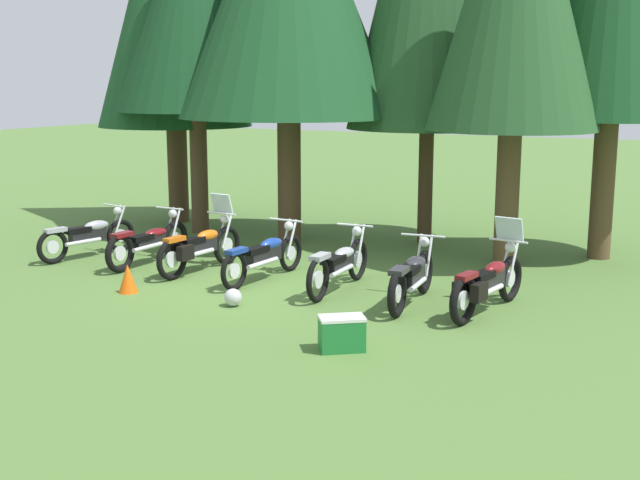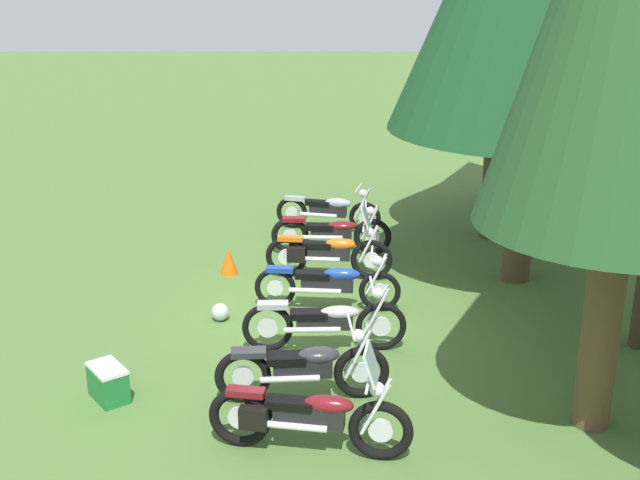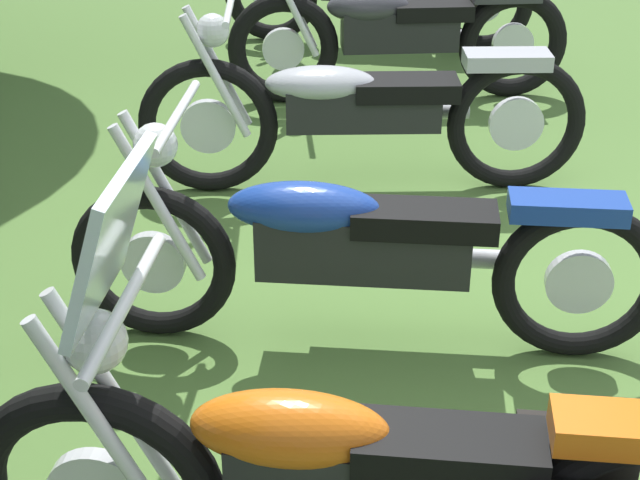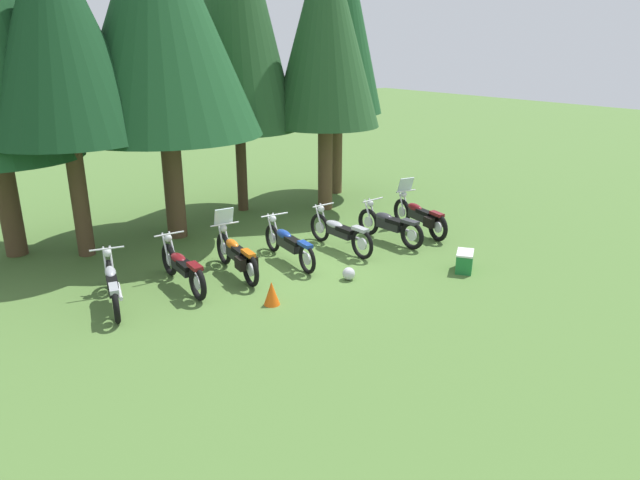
% 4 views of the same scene
% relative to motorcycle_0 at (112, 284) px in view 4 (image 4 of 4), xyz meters
% --- Properties ---
extents(ground_plane, '(80.00, 80.00, 0.00)m').
position_rel_motorcycle_0_xyz_m(ground_plane, '(4.15, -0.21, -0.44)').
color(ground_plane, '#4C7033').
extents(motorcycle_0, '(0.80, 2.20, 0.99)m').
position_rel_motorcycle_0_xyz_m(motorcycle_0, '(0.00, 0.00, 0.00)').
color(motorcycle_0, black).
rests_on(motorcycle_0, ground_plane).
extents(motorcycle_1, '(0.66, 2.31, 1.02)m').
position_rel_motorcycle_0_xyz_m(motorcycle_1, '(1.47, 0.03, 0.00)').
color(motorcycle_1, black).
rests_on(motorcycle_1, ground_plane).
extents(motorcycle_2, '(0.69, 2.25, 1.38)m').
position_rel_motorcycle_0_xyz_m(motorcycle_2, '(2.70, -0.07, 0.04)').
color(motorcycle_2, black).
rests_on(motorcycle_2, ground_plane).
extents(motorcycle_3, '(0.70, 2.36, 0.99)m').
position_rel_motorcycle_0_xyz_m(motorcycle_3, '(4.07, -0.06, 0.01)').
color(motorcycle_3, black).
rests_on(motorcycle_3, ground_plane).
extents(motorcycle_4, '(0.67, 2.37, 1.02)m').
position_rel_motorcycle_0_xyz_m(motorcycle_4, '(5.56, -0.13, 0.02)').
color(motorcycle_4, black).
rests_on(motorcycle_4, ground_plane).
extents(motorcycle_5, '(0.73, 2.24, 1.01)m').
position_rel_motorcycle_0_xyz_m(motorcycle_5, '(6.95, -0.42, 0.02)').
color(motorcycle_5, black).
rests_on(motorcycle_5, ground_plane).
extents(motorcycle_6, '(0.77, 2.35, 1.38)m').
position_rel_motorcycle_0_xyz_m(motorcycle_6, '(8.14, -0.36, 0.04)').
color(motorcycle_6, black).
rests_on(motorcycle_6, ground_plane).
extents(pine_tree_1, '(3.63, 3.63, 7.53)m').
position_rel_motorcycle_0_xyz_m(pine_tree_1, '(0.39, 3.26, 4.69)').
color(pine_tree_1, '#4C3823').
rests_on(pine_tree_1, ground_plane).
extents(pine_tree_2, '(4.70, 4.70, 8.39)m').
position_rel_motorcycle_0_xyz_m(pine_tree_2, '(2.74, 3.27, 5.08)').
color(pine_tree_2, '#4C3823').
rests_on(pine_tree_2, ground_plane).
extents(pine_tree_4, '(3.18, 3.18, 8.09)m').
position_rel_motorcycle_0_xyz_m(pine_tree_4, '(7.54, 3.08, 4.85)').
color(pine_tree_4, brown).
rests_on(pine_tree_4, ground_plane).
extents(pine_tree_5, '(2.98, 2.98, 9.29)m').
position_rel_motorcycle_0_xyz_m(pine_tree_5, '(9.06, 4.50, 5.52)').
color(pine_tree_5, brown).
rests_on(pine_tree_5, ground_plane).
extents(picnic_cooler, '(0.69, 0.64, 0.45)m').
position_rel_motorcycle_0_xyz_m(picnic_cooler, '(6.92, -2.93, -0.21)').
color(picnic_cooler, '#1E7233').
rests_on(picnic_cooler, ground_plane).
extents(traffic_cone, '(0.32, 0.32, 0.48)m').
position_rel_motorcycle_0_xyz_m(traffic_cone, '(2.49, -1.83, -0.20)').
color(traffic_cone, '#EA590F').
rests_on(traffic_cone, ground_plane).
extents(dropped_helmet, '(0.28, 0.28, 0.28)m').
position_rel_motorcycle_0_xyz_m(dropped_helmet, '(4.50, -1.77, -0.30)').
color(dropped_helmet, silver).
rests_on(dropped_helmet, ground_plane).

